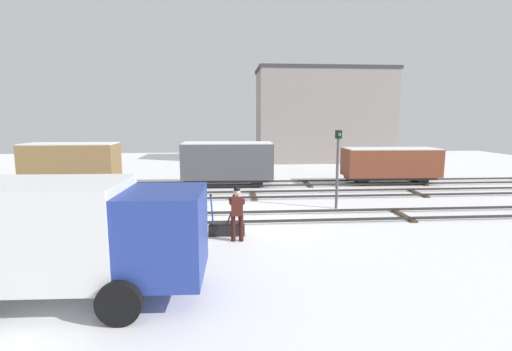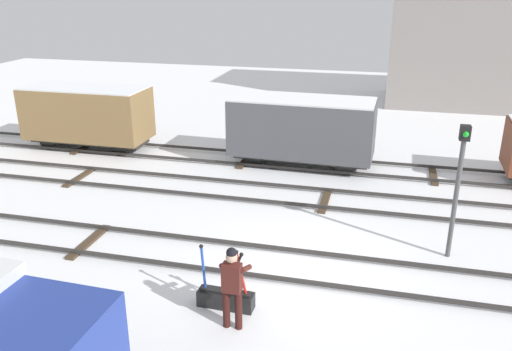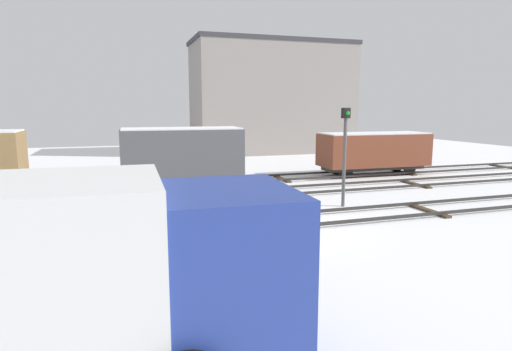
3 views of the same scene
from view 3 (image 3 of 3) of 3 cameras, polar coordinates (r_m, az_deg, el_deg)
The scene contains 12 objects.
ground_plane at distance 12.84m, azimuth 1.21°, elevation -6.76°, with size 60.00×60.00×0.00m, color white.
track_main_line at distance 12.81m, azimuth 1.21°, elevation -6.27°, with size 44.00×1.94×0.18m.
track_siding_near at distance 16.89m, azimuth -3.66°, elevation -2.55°, with size 44.00×1.94×0.18m.
track_siding_far at distance 19.99m, azimuth -5.95°, elevation -0.78°, with size 44.00×1.94×0.18m.
switch_lever_frame at distance 10.61m, azimuth -2.52°, elevation -8.78°, with size 1.25×0.39×1.45m.
rail_worker at distance 9.91m, azimuth 0.36°, elevation -5.25°, with size 0.54×0.68×1.84m.
delivery_truck at distance 5.76m, azimuth -22.97°, elevation -11.54°, with size 5.44×2.60×2.66m.
signal_post at distance 15.33m, azimuth 11.75°, elevation 3.86°, with size 0.24×0.32×3.49m.
apartment_building at distance 34.27m, azimuth 2.18°, elevation 10.34°, with size 12.48×5.55×8.56m.
freight_car_near_switch at distance 23.19m, azimuth 15.40°, elevation 3.24°, with size 5.73×2.19×2.21m.
freight_car_mid_siding at distance 19.57m, azimuth -9.81°, elevation 3.00°, with size 5.36×2.32×2.61m.
perched_bird_roof_left at distance 31.91m, azimuth -2.36°, elevation 18.26°, with size 0.19×0.28×0.13m.
Camera 3 is at (-4.06, -11.67, 3.49)m, focal length 30.03 mm.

